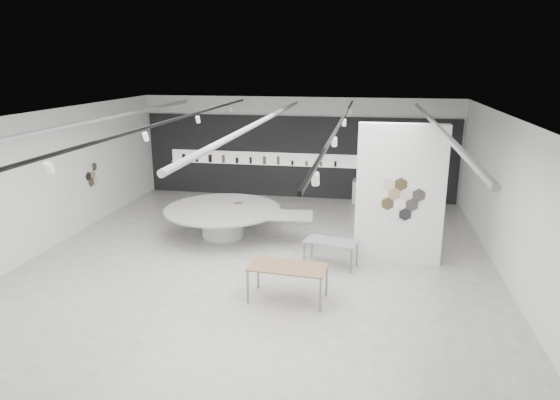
% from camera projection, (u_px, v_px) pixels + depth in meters
% --- Properties ---
extents(room, '(12.02, 14.02, 3.82)m').
position_uv_depth(room, '(253.00, 187.00, 12.25)').
color(room, '#BBB8B0').
rests_on(room, ground).
extents(back_wall_display, '(11.80, 0.27, 3.10)m').
position_uv_depth(back_wall_display, '(296.00, 157.00, 18.96)').
color(back_wall_display, black).
rests_on(back_wall_display, ground).
extents(partition_column, '(2.20, 0.38, 3.60)m').
position_uv_depth(partition_column, '(400.00, 195.00, 12.64)').
color(partition_column, white).
rests_on(partition_column, ground).
extents(display_island, '(4.65, 3.77, 0.88)m').
position_uv_depth(display_island, '(225.00, 218.00, 14.82)').
color(display_island, white).
rests_on(display_island, ground).
extents(sample_table_wood, '(1.74, 0.97, 0.78)m').
position_uv_depth(sample_table_wood, '(288.00, 269.00, 10.79)').
color(sample_table_wood, '#836144').
rests_on(sample_table_wood, ground).
extents(sample_table_stone, '(1.42, 0.93, 0.67)m').
position_uv_depth(sample_table_stone, '(331.00, 243.00, 12.66)').
color(sample_table_stone, gray).
rests_on(sample_table_stone, ground).
extents(kitchen_counter, '(1.53, 0.67, 1.18)m').
position_uv_depth(kitchen_counter, '(373.00, 192.00, 18.37)').
color(kitchen_counter, white).
rests_on(kitchen_counter, ground).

